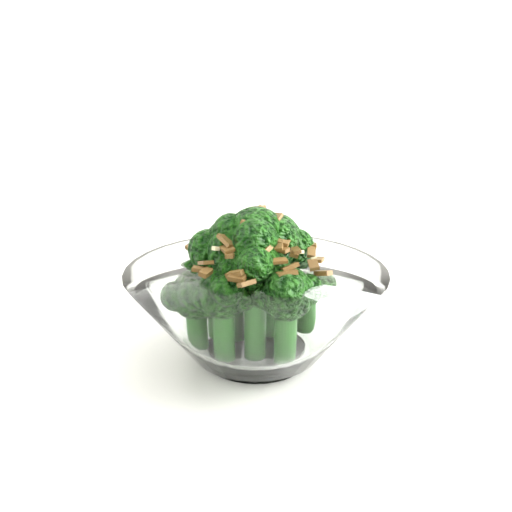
{
  "coord_description": "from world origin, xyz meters",
  "views": [
    {
      "loc": [
        0.13,
        -0.59,
        0.97
      ],
      "look_at": [
        0.11,
        -0.19,
        0.83
      ],
      "focal_mm": 40.0,
      "sensor_mm": 36.0,
      "label": 1
    }
  ],
  "objects": [
    {
      "name": "table",
      "position": [
        0.04,
        -0.06,
        0.68
      ],
      "size": [
        1.21,
        0.82,
        0.75
      ],
      "color": "white",
      "rests_on": "ground"
    },
    {
      "name": "broccoli_dish",
      "position": [
        0.11,
        -0.19,
        0.8
      ],
      "size": [
        0.2,
        0.2,
        0.12
      ],
      "color": "white",
      "rests_on": "table"
    }
  ]
}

